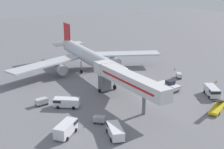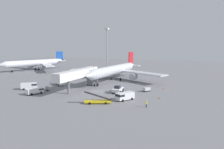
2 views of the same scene
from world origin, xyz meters
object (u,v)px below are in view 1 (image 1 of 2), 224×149
object	(u,v)px
belt_loader_truck	(218,107)
service_van_rear_left	(115,130)
safety_cone_alpha	(175,69)
jet_bridge	(125,79)
service_van_far_center	(66,102)
service_van_near_center	(212,91)
service_van_outer_right	(66,128)
baggage_cart_near_left	(179,75)
baggage_cart_far_right	(99,119)
pushback_tug	(169,85)
airplane_at_gate	(89,57)
safety_cone_bravo	(198,98)
baggage_cart_near_right	(41,102)
safety_cone_charlie	(216,81)

from	to	relation	value
belt_loader_truck	service_van_rear_left	xyz separation A→B (m)	(-23.16, 1.80, 0.28)
service_van_rear_left	safety_cone_alpha	xyz separation A→B (m)	(35.09, 24.15, -0.72)
jet_bridge	service_van_far_center	world-z (taller)	jet_bridge
service_van_near_center	safety_cone_alpha	world-z (taller)	service_van_near_center
service_van_rear_left	service_van_outer_right	size ratio (longest dim) A/B	1.06
service_van_near_center	safety_cone_alpha	size ratio (longest dim) A/B	8.63
jet_bridge	baggage_cart_near_left	world-z (taller)	jet_bridge
service_van_outer_right	baggage_cart_far_right	size ratio (longest dim) A/B	2.25
belt_loader_truck	service_van_near_center	size ratio (longest dim) A/B	1.23
baggage_cart_far_right	service_van_near_center	bearing A→B (deg)	-2.46
pushback_tug	service_van_rear_left	distance (m)	25.97
baggage_cart_far_right	safety_cone_alpha	size ratio (longest dim) A/B	3.56
airplane_at_gate	jet_bridge	xyz separation A→B (m)	(-3.30, -23.23, 0.89)
belt_loader_truck	safety_cone_bravo	xyz separation A→B (m)	(1.05, 6.30, -0.53)
jet_bridge	pushback_tug	distance (m)	14.30
baggage_cart_near_right	service_van_rear_left	bearing A→B (deg)	-71.43
service_van_outer_right	baggage_cart_far_right	bearing A→B (deg)	7.36
baggage_cart_far_right	service_van_rear_left	bearing A→B (deg)	-89.97
jet_bridge	safety_cone_bravo	world-z (taller)	jet_bridge
safety_cone_charlie	belt_loader_truck	bearing A→B (deg)	-138.04
jet_bridge	service_van_near_center	world-z (taller)	jet_bridge
pushback_tug	baggage_cart_far_right	world-z (taller)	pushback_tug
airplane_at_gate	pushback_tug	bearing A→B (deg)	-64.80
service_van_rear_left	baggage_cart_far_right	xyz separation A→B (m)	(-0.00, 5.53, -0.27)
service_van_far_center	baggage_cart_near_right	world-z (taller)	service_van_far_center
safety_cone_alpha	safety_cone_bravo	bearing A→B (deg)	-118.99
belt_loader_truck	baggage_cart_near_left	xyz separation A→B (m)	(7.69, 19.68, -0.02)
baggage_cart_far_right	pushback_tug	bearing A→B (deg)	16.87
safety_cone_alpha	safety_cone_charlie	xyz separation A→B (m)	(1.55, -13.82, -0.00)
service_van_far_center	baggage_cart_near_left	bearing A→B (deg)	4.06
safety_cone_bravo	airplane_at_gate	bearing A→B (deg)	111.43
service_van_near_center	baggage_cart_near_right	xyz separation A→B (m)	(-34.72, 14.80, -0.44)
airplane_at_gate	service_van_rear_left	world-z (taller)	airplane_at_gate
pushback_tug	service_van_near_center	bearing A→B (deg)	-55.93
belt_loader_truck	service_van_outer_right	distance (m)	30.77
safety_cone_alpha	safety_cone_bravo	distance (m)	22.46
service_van_rear_left	baggage_cart_near_right	world-z (taller)	service_van_rear_left
pushback_tug	baggage_cart_near_right	bearing A→B (deg)	167.14
baggage_cart_near_left	baggage_cart_near_right	size ratio (longest dim) A/B	0.98
airplane_at_gate	service_van_near_center	size ratio (longest dim) A/B	7.95
pushback_tug	service_van_far_center	xyz separation A→B (m)	(-25.21, 3.07, 0.05)
jet_bridge	service_van_outer_right	bearing A→B (deg)	-158.36
service_van_rear_left	baggage_cart_near_left	distance (m)	35.65
jet_bridge	baggage_cart_far_right	xyz separation A→B (m)	(-9.23, -5.52, -4.59)
service_van_near_center	safety_cone_bravo	world-z (taller)	service_van_near_center
service_van_far_center	safety_cone_bravo	xyz separation A→B (m)	(26.62, -11.01, -0.90)
baggage_cart_near_right	pushback_tug	bearing A→B (deg)	-12.86
jet_bridge	baggage_cart_far_right	bearing A→B (deg)	-149.13
baggage_cart_far_right	baggage_cart_near_left	world-z (taller)	baggage_cart_far_right
service_van_rear_left	baggage_cart_near_left	xyz separation A→B (m)	(30.85, 17.88, -0.30)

